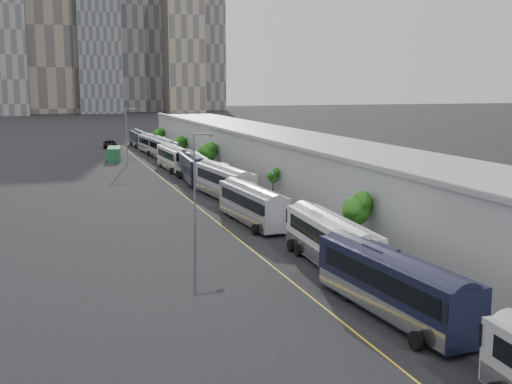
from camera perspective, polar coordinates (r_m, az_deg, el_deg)
name	(u,v)px	position (r m, az deg, el deg)	size (l,w,h in m)	color
sidewalk	(298,206)	(70.89, 3.74, -1.29)	(10.00, 170.00, 0.12)	gray
lane_line	(205,213)	(67.78, -4.54, -1.84)	(0.12, 160.00, 0.02)	gold
depot	(332,174)	(71.89, 6.73, 1.60)	(12.45, 160.40, 7.20)	gray
skyline	(72,7)	(336.25, -16.07, 15.52)	(145.00, 64.00, 120.00)	slate
bus_1	(392,290)	(38.24, 12.02, -8.51)	(3.66, 13.15, 3.79)	black
bus_2	(331,245)	(47.86, 6.67, -4.70)	(3.19, 13.08, 3.79)	silver
bus_3	(252,208)	(61.97, -0.32, -1.42)	(3.31, 12.82, 3.71)	gray
bus_4	(224,185)	(75.70, -2.83, 0.65)	(3.95, 13.78, 3.97)	#94969D
bus_5	(194,170)	(89.38, -5.55, 1.96)	(3.63, 13.63, 3.94)	black
bus_6	(173,160)	(102.35, -7.35, 2.85)	(3.11, 13.17, 3.83)	silver
bus_7	(163,150)	(117.35, -8.27, 3.67)	(3.16, 13.28, 3.85)	gray
bus_8	(151,145)	(128.46, -9.32, 4.11)	(3.45, 12.78, 3.69)	#979AA0
bus_9	(139,140)	(143.27, -10.40, 4.59)	(2.72, 12.09, 3.53)	black
tree_1	(356,207)	(50.47, 8.91, -1.34)	(2.20, 2.20, 5.02)	black
tree_2	(273,179)	(69.99, 1.53, 1.19)	(1.02, 1.02, 3.87)	black
tree_3	(208,151)	(95.27, -4.30, 3.68)	(2.53, 2.53, 4.99)	black
tree_4	(179,143)	(117.09, -6.87, 4.35)	(2.43, 2.43, 4.19)	black
tree_5	(159,134)	(139.45, -8.65, 5.11)	(2.25, 2.25, 4.09)	black
street_lamp_near	(196,173)	(60.48, -5.32, 1.69)	(2.04, 0.22, 8.87)	#59595E
street_lamp_far	(128,133)	(109.45, -11.34, 5.20)	(2.04, 0.22, 9.54)	#59595E
shipping_container	(114,154)	(117.31, -12.49, 3.33)	(2.21, 6.84, 2.37)	#154526
suv	(110,144)	(141.40, -12.86, 4.18)	(2.72, 5.89, 1.64)	black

